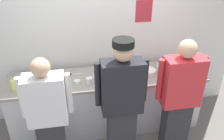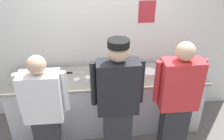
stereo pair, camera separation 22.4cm
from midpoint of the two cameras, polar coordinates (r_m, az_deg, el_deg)
ground_plane at (r=3.71m, az=1.08°, el=-16.58°), size 9.00×9.00×0.00m
wall_back at (r=3.65m, az=-0.20°, el=8.83°), size 4.50×0.11×2.77m
prep_counter at (r=3.68m, az=0.50°, el=-7.56°), size 2.87×0.69×0.90m
chef_near_left at (r=2.93m, az=-13.82°, el=-10.05°), size 0.59×0.24×1.59m
chef_center at (r=2.84m, az=3.64°, el=-8.04°), size 0.63×0.24×1.75m
chef_far_right at (r=3.09m, az=17.54°, el=-7.25°), size 0.61×0.24×1.68m
plate_stack_front at (r=3.51m, az=10.68°, el=-0.71°), size 0.22×0.22×0.06m
plate_stack_rear at (r=3.47m, az=-11.71°, el=-1.32°), size 0.20×0.20×0.05m
mixing_bowl_steel at (r=3.39m, az=3.36°, el=-0.80°), size 0.37×0.37×0.12m
sheet_tray at (r=3.69m, az=16.46°, el=-0.25°), size 0.45×0.38×0.02m
squeeze_bottle_primary at (r=3.36m, az=-20.86°, el=-2.53°), size 0.06×0.06×0.19m
ramekin_green_sauce at (r=3.31m, az=-16.45°, el=-3.66°), size 0.09×0.09×0.04m
ramekin_orange_sauce at (r=3.56m, az=-17.21°, el=-1.26°), size 0.09×0.09×0.05m
ramekin_yellow_sauce at (r=3.38m, az=-1.90°, el=-1.58°), size 0.09×0.09×0.04m
ramekin_red_sauce at (r=3.32m, az=-6.63°, el=-2.46°), size 0.09×0.09×0.04m
deli_cup at (r=3.25m, az=-3.73°, el=-2.48°), size 0.09×0.09×0.10m
chefs_knife at (r=3.53m, az=-7.36°, el=-0.68°), size 0.28×0.03×0.02m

